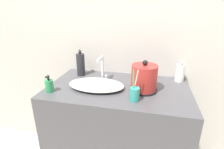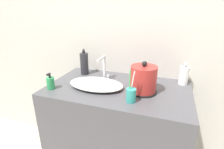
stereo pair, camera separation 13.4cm
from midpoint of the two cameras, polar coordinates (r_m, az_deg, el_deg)
The scene contains 9 objects.
wall_back at distance 1.58m, azimuth 8.35°, elevation 14.25°, with size 6.00×0.04×2.60m.
vanity_counter at distance 1.61m, azimuth 4.24°, elevation -18.86°, with size 1.10×0.63×0.90m.
sink_basin at distance 1.36m, azimuth -2.40°, elevation -3.18°, with size 0.43×0.26×0.05m.
faucet at distance 1.46m, azimuth 0.01°, elevation 2.57°, with size 0.06×0.15×0.21m.
electric_kettle at distance 1.29m, azimuth 13.16°, elevation -1.85°, with size 0.20×0.20×0.23m.
toothbrush_cup at distance 1.16m, azimuth 9.57°, elevation -6.62°, with size 0.06×0.06×0.22m.
lotion_bottle at distance 1.53m, azimuth 24.76°, elevation -0.30°, with size 0.07×0.07×0.18m.
shampoo_bottle at distance 1.38m, azimuth -16.85°, elevation -2.69°, with size 0.06×0.06×0.13m.
mouthwash_bottle at distance 1.61m, azimuth -6.70°, elevation 3.59°, with size 0.07×0.07×0.24m.
Camera 2 is at (0.36, -0.87, 1.48)m, focal length 28.00 mm.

